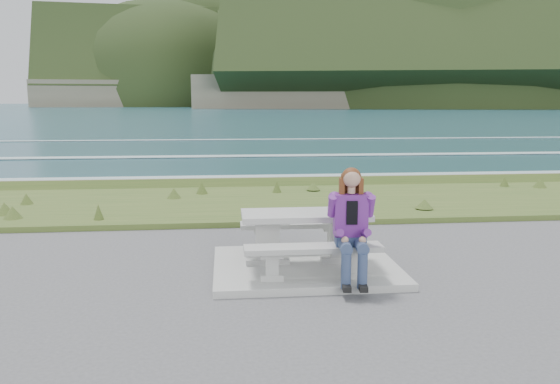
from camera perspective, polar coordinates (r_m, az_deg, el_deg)
The scene contains 9 objects.
concrete_slab at distance 7.91m, azimuth 2.64°, elevation -7.81°, with size 2.60×2.10×0.10m, color #A1A19C.
picnic_table at distance 7.74m, azimuth 2.68°, elevation -3.33°, with size 1.80×0.75×0.75m.
bench_landward at distance 7.13m, azimuth 3.50°, elevation -6.40°, with size 1.80×0.35×0.45m.
bench_seaward at distance 8.47m, azimuth 1.97°, elevation -3.83°, with size 1.80×0.35×0.45m.
grass_verge at distance 12.74m, azimuth -0.67°, elevation -1.36°, with size 160.00×4.50×0.22m, color #355720.
shore_drop at distance 15.59m, azimuth -1.64°, elevation 0.64°, with size 160.00×0.80×2.20m, color #615A49.
ocean at distance 32.84m, azimuth -3.84°, elevation 2.24°, with size 1600.00×1600.00×0.09m.
headland_range at distance 448.61m, azimuth 19.70°, elevation 9.92°, with size 729.83×363.95×218.04m.
seated_woman at distance 7.04m, azimuth 7.51°, elevation -5.08°, with size 0.47×0.77×1.46m.
Camera 1 is at (-1.13, -7.46, 2.40)m, focal length 35.00 mm.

